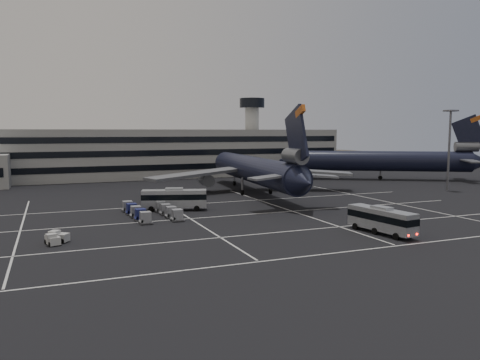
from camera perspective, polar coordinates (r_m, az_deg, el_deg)
name	(u,v)px	position (r m, az deg, el deg)	size (l,w,h in m)	color
ground	(235,220)	(71.49, -0.57, -4.95)	(260.00, 260.00, 0.00)	black
lane_markings	(239,219)	(72.50, -0.08, -4.79)	(90.00, 55.62, 0.01)	silver
terminal	(136,154)	(138.49, -12.62, 3.10)	(125.00, 26.00, 24.00)	gray
hills	(145,182)	(240.70, -11.51, -0.24)	(352.00, 180.00, 44.00)	#38332B
lightpole_right	(450,139)	(116.04, 24.18, 4.60)	(2.40, 2.40, 18.28)	slate
trijet_main	(254,170)	(101.40, 1.76, 1.28)	(47.24, 57.70, 18.08)	black
trijet_far	(384,160)	(136.53, 17.18, 2.31)	(52.39, 35.39, 18.08)	black
bus_near	(381,219)	(64.87, 16.86, -4.54)	(3.73, 10.59, 3.66)	gray
bus_far	(174,198)	(80.94, -8.01, -2.20)	(11.25, 5.71, 3.88)	gray
tug_a	(53,240)	(60.61, -21.84, -6.76)	(1.95, 2.54, 1.45)	#B9B8B4
tug_b	(59,237)	(61.82, -21.19, -6.46)	(2.75, 2.51, 1.52)	#B9B8B4
uld_cluster	(150,211)	(75.61, -10.86, -3.78)	(7.68, 13.91, 1.80)	#2D2D30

